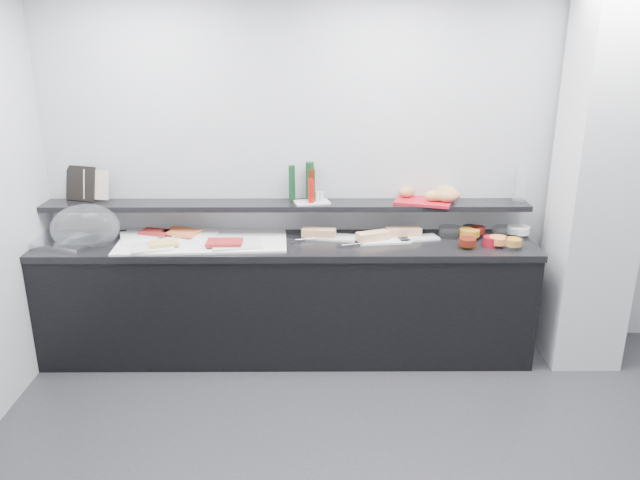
{
  "coord_description": "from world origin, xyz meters",
  "views": [
    {
      "loc": [
        -0.47,
        -2.6,
        2.37
      ],
      "look_at": [
        -0.45,
        1.45,
        1.0
      ],
      "focal_mm": 35.0,
      "sensor_mm": 36.0,
      "label": 1
    }
  ],
  "objects_px": {
    "carafe": "(521,183)",
    "framed_print": "(81,183)",
    "sandwich_plate_mid": "(384,241)",
    "condiment_tray": "(312,202)",
    "cloche_base": "(63,242)",
    "bread_tray": "(424,201)"
  },
  "relations": [
    {
      "from": "sandwich_plate_mid",
      "to": "carafe",
      "type": "distance_m",
      "value": 1.1
    },
    {
      "from": "sandwich_plate_mid",
      "to": "bread_tray",
      "type": "relative_size",
      "value": 0.92
    },
    {
      "from": "condiment_tray",
      "to": "carafe",
      "type": "bearing_deg",
      "value": -13.08
    },
    {
      "from": "framed_print",
      "to": "bread_tray",
      "type": "distance_m",
      "value": 2.56
    },
    {
      "from": "cloche_base",
      "to": "condiment_tray",
      "type": "xyz_separation_m",
      "value": [
        1.8,
        0.2,
        0.24
      ]
    },
    {
      "from": "bread_tray",
      "to": "cloche_base",
      "type": "bearing_deg",
      "value": -157.32
    },
    {
      "from": "framed_print",
      "to": "bread_tray",
      "type": "height_order",
      "value": "framed_print"
    },
    {
      "from": "framed_print",
      "to": "condiment_tray",
      "type": "distance_m",
      "value": 1.73
    },
    {
      "from": "condiment_tray",
      "to": "sandwich_plate_mid",
      "type": "bearing_deg",
      "value": -29.66
    },
    {
      "from": "cloche_base",
      "to": "carafe",
      "type": "height_order",
      "value": "carafe"
    },
    {
      "from": "condiment_tray",
      "to": "bread_tray",
      "type": "distance_m",
      "value": 0.83
    },
    {
      "from": "carafe",
      "to": "sandwich_plate_mid",
      "type": "bearing_deg",
      "value": -171.12
    },
    {
      "from": "sandwich_plate_mid",
      "to": "condiment_tray",
      "type": "height_order",
      "value": "condiment_tray"
    },
    {
      "from": "carafe",
      "to": "framed_print",
      "type": "bearing_deg",
      "value": 178.52
    },
    {
      "from": "condiment_tray",
      "to": "carafe",
      "type": "xyz_separation_m",
      "value": [
        1.54,
        0.0,
        0.14
      ]
    },
    {
      "from": "condiment_tray",
      "to": "bread_tray",
      "type": "xyz_separation_m",
      "value": [
        0.83,
        0.02,
        0.0
      ]
    },
    {
      "from": "bread_tray",
      "to": "carafe",
      "type": "distance_m",
      "value": 0.72
    },
    {
      "from": "framed_print",
      "to": "sandwich_plate_mid",
      "type": "bearing_deg",
      "value": 12.89
    },
    {
      "from": "cloche_base",
      "to": "sandwich_plate_mid",
      "type": "bearing_deg",
      "value": 19.65
    },
    {
      "from": "cloche_base",
      "to": "framed_print",
      "type": "distance_m",
      "value": 0.47
    },
    {
      "from": "cloche_base",
      "to": "carafe",
      "type": "relative_size",
      "value": 1.68
    },
    {
      "from": "sandwich_plate_mid",
      "to": "condiment_tray",
      "type": "bearing_deg",
      "value": 155.8
    }
  ]
}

